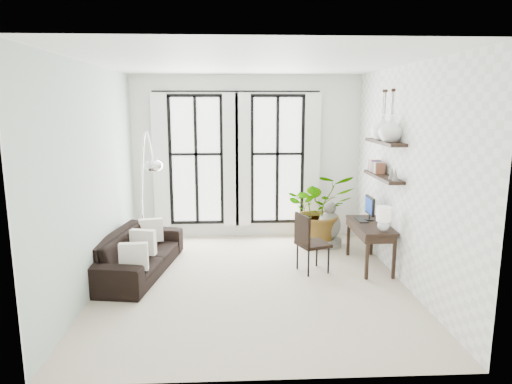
{
  "coord_description": "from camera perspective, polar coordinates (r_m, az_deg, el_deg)",
  "views": [
    {
      "loc": [
        -0.26,
        -6.49,
        2.62
      ],
      "look_at": [
        0.07,
        0.3,
        1.32
      ],
      "focal_mm": 32.0,
      "sensor_mm": 36.0,
      "label": 1
    }
  ],
  "objects": [
    {
      "name": "wall_shelves",
      "position": [
        7.54,
        15.57,
        3.61
      ],
      "size": [
        0.25,
        1.3,
        0.6
      ],
      "color": "black",
      "rests_on": "wall_right"
    },
    {
      "name": "windows",
      "position": [
        8.98,
        -2.4,
        4.02
      ],
      "size": [
        3.26,
        0.13,
        2.65
      ],
      "color": "white",
      "rests_on": "wall_back"
    },
    {
      "name": "vase_a",
      "position": [
        7.23,
        16.51,
        7.55
      ],
      "size": [
        0.37,
        0.37,
        0.38
      ],
      "primitive_type": "imported",
      "color": "white",
      "rests_on": "shelf_upper"
    },
    {
      "name": "floor",
      "position": [
        7.0,
        -0.47,
        -11.17
      ],
      "size": [
        5.0,
        5.0,
        0.0
      ],
      "primitive_type": "plane",
      "color": "#C1B299",
      "rests_on": "ground"
    },
    {
      "name": "wall_right",
      "position": [
        7.03,
        18.16,
        1.92
      ],
      "size": [
        0.0,
        5.0,
        5.0
      ],
      "primitive_type": "plane",
      "rotation": [
        1.57,
        0.0,
        -1.57
      ],
      "color": "white",
      "rests_on": "floor"
    },
    {
      "name": "desk",
      "position": [
        7.6,
        14.23,
        -4.24
      ],
      "size": [
        0.52,
        1.23,
        1.12
      ],
      "color": "black",
      "rests_on": "floor"
    },
    {
      "name": "wall_left",
      "position": [
        6.86,
        -19.62,
        1.62
      ],
      "size": [
        0.0,
        5.0,
        5.0
      ],
      "primitive_type": "plane",
      "rotation": [
        1.57,
        0.0,
        1.57
      ],
      "color": "#AABEB1",
      "rests_on": "floor"
    },
    {
      "name": "desk_chair",
      "position": [
        7.27,
        6.57,
        -5.88
      ],
      "size": [
        0.58,
        0.58,
        0.95
      ],
      "rotation": [
        0.0,
        0.0,
        0.36
      ],
      "color": "black",
      "rests_on": "floor"
    },
    {
      "name": "throw_pillows",
      "position": [
        7.43,
        -13.92,
        -6.11
      ],
      "size": [
        0.4,
        1.52,
        0.4
      ],
      "color": "silver",
      "rests_on": "sofa"
    },
    {
      "name": "sofa",
      "position": [
        7.5,
        -14.62,
        -7.36
      ],
      "size": [
        1.22,
        2.35,
        0.65
      ],
      "primitive_type": "imported",
      "rotation": [
        0.0,
        0.0,
        1.41
      ],
      "color": "black",
      "rests_on": "floor"
    },
    {
      "name": "vase_b",
      "position": [
        7.6,
        15.52,
        7.74
      ],
      "size": [
        0.37,
        0.37,
        0.38
      ],
      "primitive_type": "imported",
      "color": "white",
      "rests_on": "shelf_upper"
    },
    {
      "name": "buddha",
      "position": [
        8.68,
        9.11,
        -4.4
      ],
      "size": [
        0.48,
        0.48,
        0.87
      ],
      "color": "gray",
      "rests_on": "floor"
    },
    {
      "name": "wall_back",
      "position": [
        9.05,
        -1.14,
        4.33
      ],
      "size": [
        4.5,
        0.0,
        4.5
      ],
      "primitive_type": "plane",
      "rotation": [
        1.57,
        0.0,
        0.0
      ],
      "color": "white",
      "rests_on": "floor"
    },
    {
      "name": "plant",
      "position": [
        8.64,
        7.9,
        -2.15
      ],
      "size": [
        1.3,
        1.14,
        1.4
      ],
      "primitive_type": "imported",
      "rotation": [
        0.0,
        0.0,
        0.04
      ],
      "color": "#2D7228",
      "rests_on": "floor"
    },
    {
      "name": "ceiling",
      "position": [
        6.52,
        -0.51,
        15.9
      ],
      "size": [
        5.0,
        5.0,
        0.0
      ],
      "primitive_type": "plane",
      "color": "white",
      "rests_on": "wall_back"
    },
    {
      "name": "arc_lamp",
      "position": [
        7.69,
        -13.57,
        3.68
      ],
      "size": [
        0.71,
        1.28,
        2.21
      ],
      "color": "silver",
      "rests_on": "floor"
    }
  ]
}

